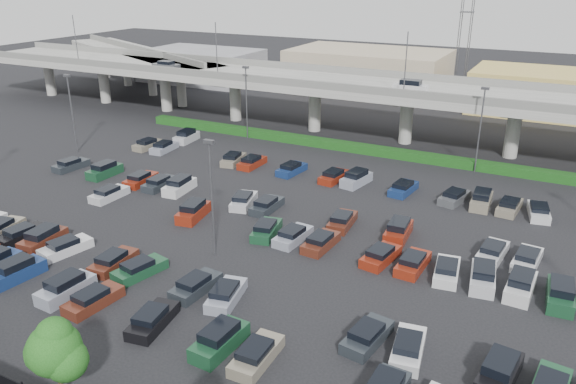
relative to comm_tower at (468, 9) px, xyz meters
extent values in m
plane|color=black|center=(-4.00, -74.00, -15.61)|extent=(280.00, 280.00, 0.00)
cube|color=gray|center=(-4.00, -42.00, -8.36)|extent=(150.00, 13.00, 1.10)
cube|color=slate|center=(-4.00, -48.25, -7.31)|extent=(150.00, 0.50, 1.00)
cube|color=slate|center=(-4.00, -35.75, -7.31)|extent=(150.00, 0.50, 1.00)
cylinder|color=gray|center=(-69.00, -42.00, -12.26)|extent=(1.80, 1.80, 6.70)
cube|color=slate|center=(-69.00, -42.00, -9.11)|extent=(2.60, 9.75, 0.50)
cylinder|color=gray|center=(-55.00, -42.00, -12.26)|extent=(1.80, 1.80, 6.70)
cube|color=slate|center=(-55.00, -42.00, -9.11)|extent=(2.60, 9.75, 0.50)
cylinder|color=gray|center=(-41.00, -42.00, -12.26)|extent=(1.80, 1.80, 6.70)
cube|color=slate|center=(-41.00, -42.00, -9.11)|extent=(2.60, 9.75, 0.50)
cylinder|color=gray|center=(-27.00, -42.00, -12.26)|extent=(1.80, 1.80, 6.70)
cube|color=slate|center=(-27.00, -42.00, -9.11)|extent=(2.60, 9.75, 0.50)
cylinder|color=gray|center=(-13.00, -42.00, -12.26)|extent=(1.80, 1.80, 6.70)
cube|color=slate|center=(-13.00, -42.00, -9.11)|extent=(2.60, 9.75, 0.50)
cylinder|color=gray|center=(1.00, -42.00, -12.26)|extent=(1.80, 1.80, 6.70)
cube|color=slate|center=(1.00, -42.00, -9.11)|extent=(2.60, 9.75, 0.50)
cylinder|color=gray|center=(15.00, -42.00, -12.26)|extent=(1.80, 1.80, 6.70)
cube|color=slate|center=(15.00, -42.00, -9.11)|extent=(2.60, 9.75, 0.50)
cube|color=#494C50|center=(-38.00, -45.00, -7.40)|extent=(4.40, 1.82, 0.82)
cube|color=black|center=(-38.00, -45.00, -6.77)|extent=(2.30, 1.60, 0.50)
cube|color=silver|center=(2.00, -45.00, -7.29)|extent=(4.40, 1.82, 1.05)
cube|color=black|center=(2.00, -45.00, -6.47)|extent=(2.60, 1.60, 0.65)
cylinder|color=#4A4A4F|center=(-54.00, -48.10, -3.81)|extent=(0.14, 0.14, 8.00)
cylinder|color=#4A4A4F|center=(-26.00, -48.10, -3.81)|extent=(0.14, 0.14, 8.00)
cylinder|color=#4A4A4F|center=(2.00, -48.10, -3.81)|extent=(0.14, 0.14, 8.00)
cube|color=gray|center=(-56.00, -31.00, -8.36)|extent=(50.93, 30.13, 1.10)
cube|color=slate|center=(-56.00, -31.00, -7.31)|extent=(47.34, 22.43, 1.00)
cylinder|color=gray|center=(-73.22, -22.97, -12.26)|extent=(1.60, 1.60, 6.70)
cylinder|color=gray|center=(-62.34, -28.04, -12.26)|extent=(1.60, 1.60, 6.70)
cylinder|color=gray|center=(-51.47, -33.11, -12.26)|extent=(1.60, 1.60, 6.70)
cylinder|color=gray|center=(-40.59, -38.18, -12.26)|extent=(1.60, 1.60, 6.70)
cube|color=#123710|center=(-4.00, -49.00, -15.06)|extent=(66.00, 1.60, 1.10)
cylinder|color=#332316|center=(-2.00, -100.39, -14.63)|extent=(0.26, 0.26, 1.97)
sphere|color=#174713|center=(-2.00, -100.39, -12.22)|extent=(3.07, 3.07, 3.07)
sphere|color=#174713|center=(-1.29, -100.29, -12.76)|extent=(2.41, 2.41, 2.41)
sphere|color=#174713|center=(-2.60, -100.47, -12.55)|extent=(2.41, 2.41, 2.41)
sphere|color=#174713|center=(-1.96, -100.27, -11.34)|extent=(2.08, 2.08, 2.08)
cube|color=navy|center=(-15.75, -92.50, -15.09)|extent=(2.30, 4.58, 1.05)
cube|color=black|center=(-15.75, -92.50, -14.27)|extent=(1.88, 2.76, 0.65)
cube|color=#8C91A0|center=(-10.25, -92.50, -15.09)|extent=(2.07, 4.50, 1.05)
cube|color=black|center=(-10.25, -92.50, -14.27)|extent=(1.75, 2.69, 0.65)
cube|color=#572417|center=(-7.50, -92.50, -15.20)|extent=(2.24, 4.56, 0.82)
cube|color=black|center=(-7.50, -92.70, -14.57)|extent=(1.82, 2.45, 0.50)
cube|color=black|center=(-2.00, -92.50, -15.20)|extent=(2.48, 4.63, 0.82)
cube|color=black|center=(-2.00, -92.70, -14.57)|extent=(1.94, 2.52, 0.50)
cube|color=#184528|center=(3.50, -92.50, -15.09)|extent=(2.05, 4.49, 1.05)
cube|color=black|center=(3.50, -92.50, -14.27)|extent=(1.73, 2.68, 0.65)
cube|color=gray|center=(6.25, -92.50, -15.20)|extent=(1.92, 4.44, 0.82)
cube|color=black|center=(6.25, -92.70, -14.57)|extent=(1.65, 2.33, 0.50)
cube|color=gray|center=(-24.00, -87.50, -15.20)|extent=(2.58, 4.66, 0.82)
cube|color=black|center=(-21.25, -87.50, -15.20)|extent=(2.33, 4.59, 0.82)
cube|color=black|center=(-21.25, -87.70, -14.57)|extent=(1.87, 2.48, 0.50)
cube|color=#572417|center=(-18.50, -87.50, -15.09)|extent=(2.21, 4.55, 1.05)
cube|color=black|center=(-18.50, -87.50, -14.27)|extent=(1.83, 2.74, 0.65)
cube|color=silver|center=(-15.75, -87.50, -15.20)|extent=(2.72, 4.69, 0.82)
cube|color=black|center=(-15.75, -87.70, -14.57)|extent=(2.06, 2.59, 0.50)
cube|color=#572417|center=(-10.25, -87.50, -15.20)|extent=(2.08, 4.50, 0.82)
cube|color=black|center=(-10.25, -87.70, -14.57)|extent=(1.74, 2.39, 0.50)
cube|color=#184528|center=(-7.50, -87.50, -15.20)|extent=(2.74, 4.69, 0.82)
cube|color=black|center=(-7.50, -87.70, -14.57)|extent=(2.07, 2.60, 0.50)
cube|color=#252A2F|center=(-2.00, -87.50, -15.20)|extent=(2.15, 4.53, 0.82)
cube|color=black|center=(-2.00, -87.70, -14.57)|extent=(1.77, 2.42, 0.50)
cube|color=#8C91A0|center=(0.75, -87.50, -15.20)|extent=(2.68, 4.68, 0.82)
cube|color=black|center=(0.75, -87.70, -14.57)|extent=(2.04, 2.58, 0.50)
cube|color=#252A2F|center=(11.75, -87.50, -15.20)|extent=(2.44, 4.62, 0.82)
cube|color=black|center=(11.75, -87.70, -14.57)|extent=(1.92, 2.51, 0.50)
cube|color=silver|center=(14.50, -87.50, -15.20)|extent=(2.41, 4.61, 0.82)
cube|color=black|center=(14.50, -87.70, -14.57)|extent=(1.91, 2.50, 0.50)
cube|color=black|center=(20.00, -87.50, -15.09)|extent=(2.38, 4.60, 1.05)
cube|color=black|center=(20.00, -87.50, -14.27)|extent=(1.93, 2.79, 0.65)
cube|color=black|center=(22.75, -87.70, -14.57)|extent=(1.86, 2.47, 0.50)
cube|color=silver|center=(-21.25, -76.50, -15.20)|extent=(1.92, 4.44, 0.82)
cube|color=black|center=(-21.25, -76.70, -14.57)|extent=(1.65, 2.33, 0.50)
cube|color=maroon|center=(-10.25, -76.50, -15.09)|extent=(2.52, 4.64, 1.05)
cube|color=black|center=(-10.25, -76.50, -14.27)|extent=(2.01, 2.83, 0.65)
cube|color=#184528|center=(-2.00, -76.50, -15.20)|extent=(2.67, 4.68, 0.82)
cube|color=black|center=(-2.00, -76.70, -14.57)|extent=(2.03, 2.57, 0.50)
cube|color=#8C91A0|center=(0.75, -76.50, -15.20)|extent=(2.19, 4.54, 0.82)
cube|color=black|center=(0.75, -76.70, -14.57)|extent=(1.79, 2.43, 0.50)
cube|color=#572417|center=(3.50, -76.50, -15.20)|extent=(2.11, 4.51, 0.82)
cube|color=black|center=(3.50, -76.70, -14.57)|extent=(1.75, 2.40, 0.50)
cube|color=maroon|center=(9.00, -76.50, -15.20)|extent=(2.48, 4.63, 0.82)
cube|color=black|center=(9.00, -76.70, -14.57)|extent=(1.94, 2.52, 0.50)
cube|color=maroon|center=(11.75, -76.50, -15.20)|extent=(2.05, 4.49, 0.82)
cube|color=black|center=(11.75, -76.70, -14.57)|extent=(1.72, 2.38, 0.50)
cube|color=silver|center=(14.50, -76.50, -15.20)|extent=(2.39, 4.60, 0.82)
cube|color=black|center=(14.50, -76.70, -14.57)|extent=(1.89, 2.49, 0.50)
cube|color=silver|center=(17.25, -76.50, -15.09)|extent=(2.39, 4.60, 1.05)
cube|color=black|center=(17.25, -76.50, -14.27)|extent=(1.94, 2.79, 0.65)
cube|color=silver|center=(20.00, -76.50, -15.09)|extent=(2.03, 4.48, 1.05)
cube|color=black|center=(20.00, -76.50, -14.27)|extent=(1.73, 2.68, 0.65)
cube|color=#184528|center=(22.75, -76.50, -15.09)|extent=(2.08, 4.50, 1.05)
cube|color=black|center=(22.75, -76.50, -14.27)|extent=(1.75, 2.69, 0.65)
cube|color=#252A2F|center=(-32.25, -71.50, -15.20)|extent=(2.22, 4.55, 0.82)
cube|color=black|center=(-32.25, -71.70, -14.57)|extent=(1.81, 2.44, 0.50)
cube|color=#184528|center=(-26.75, -71.50, -15.09)|extent=(1.90, 4.43, 1.05)
cube|color=black|center=(-26.75, -71.50, -14.27)|extent=(1.65, 2.63, 0.65)
cube|color=maroon|center=(-21.25, -71.50, -15.20)|extent=(2.07, 4.50, 0.82)
cube|color=black|center=(-21.25, -71.70, -14.57)|extent=(1.73, 2.39, 0.50)
cube|color=#252A2F|center=(-18.50, -71.50, -15.20)|extent=(1.84, 4.41, 0.82)
cube|color=black|center=(-18.50, -71.70, -14.57)|extent=(1.61, 2.31, 0.50)
cube|color=silver|center=(-15.75, -71.50, -15.09)|extent=(2.18, 4.54, 1.05)
cube|color=black|center=(-15.75, -71.50, -14.27)|extent=(1.81, 2.73, 0.65)
cube|color=silver|center=(-7.50, -71.50, -15.20)|extent=(2.84, 4.71, 0.82)
cube|color=black|center=(-7.50, -71.69, -14.57)|extent=(2.11, 2.62, 0.50)
cube|color=#252A2F|center=(-4.75, -71.50, -15.20)|extent=(1.83, 4.40, 0.82)
cube|color=black|center=(-4.75, -71.70, -14.57)|extent=(1.61, 2.30, 0.50)
cube|color=#572417|center=(3.50, -71.50, -15.20)|extent=(2.17, 4.53, 0.82)
cube|color=black|center=(3.50, -71.70, -14.57)|extent=(1.78, 2.42, 0.50)
cube|color=maroon|center=(9.00, -71.50, -15.09)|extent=(2.08, 4.50, 1.05)
cube|color=black|center=(9.00, -71.50, -14.27)|extent=(1.75, 2.69, 0.65)
cube|color=silver|center=(17.25, -71.50, -15.20)|extent=(2.29, 4.57, 0.82)
cube|color=black|center=(17.25, -71.70, -14.57)|extent=(1.85, 2.46, 0.50)
cube|color=silver|center=(20.00, -71.50, -15.20)|extent=(2.25, 4.56, 0.82)
cube|color=black|center=(20.00, -71.70, -14.57)|extent=(1.83, 2.45, 0.50)
cube|color=gray|center=(-29.50, -60.50, -15.20)|extent=(2.07, 4.50, 0.82)
cube|color=black|center=(-29.50, -60.70, -14.57)|extent=(1.73, 2.39, 0.50)
cube|color=#8C91A0|center=(-26.75, -60.50, -15.20)|extent=(2.18, 4.54, 0.82)
cube|color=black|center=(-26.75, -60.70, -14.57)|extent=(1.79, 2.42, 0.50)
cube|color=gray|center=(-15.75, -60.50, -15.20)|extent=(2.52, 4.64, 0.82)
cube|color=black|center=(-15.75, -60.70, -14.57)|extent=(1.96, 2.53, 0.50)
cube|color=maroon|center=(-13.00, -60.50, -15.20)|extent=(1.89, 4.43, 0.82)
cube|color=black|center=(-13.00, -60.70, -14.57)|extent=(1.64, 2.33, 0.50)
cube|color=navy|center=(-7.50, -60.50, -15.20)|extent=(2.32, 4.58, 0.82)
cube|color=black|center=(-7.50, -60.70, -14.57)|extent=(1.86, 2.47, 0.50)
cube|color=maroon|center=(-2.00, -60.50, -15.20)|extent=(2.33, 4.58, 0.82)
cube|color=black|center=(-2.00, -60.70, -14.57)|extent=(1.86, 2.47, 0.50)
cube|color=#8C91A0|center=(0.75, -60.50, -15.09)|extent=(2.59, 4.66, 1.05)
cube|color=black|center=(0.75, -60.50, -14.27)|extent=(2.05, 2.85, 0.65)
cube|color=navy|center=(6.25, -60.50, -15.20)|extent=(2.34, 4.59, 0.82)
cube|color=black|center=(6.25, -60.70, -14.57)|extent=(1.87, 2.48, 0.50)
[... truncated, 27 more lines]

